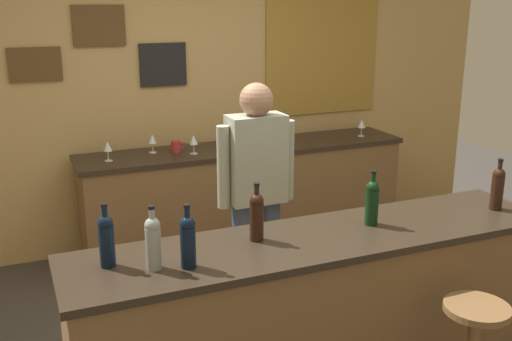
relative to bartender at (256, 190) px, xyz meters
name	(u,v)px	position (x,y,z in m)	size (l,w,h in m)	color
back_wall	(189,82)	(0.06, 1.63, 0.48)	(6.00, 0.09, 2.80)	tan
bar_counter	(318,315)	(0.03, -0.80, -0.47)	(2.66, 0.60, 0.92)	brown
side_counter	(246,196)	(0.43, 1.25, -0.48)	(2.83, 0.56, 0.90)	brown
bartender	(256,190)	(0.00, 0.00, 0.00)	(0.52, 0.21, 1.62)	#384766
wine_bottle_a	(106,239)	(-1.06, -0.74, 0.12)	(0.07, 0.07, 0.31)	black
wine_bottle_b	(153,241)	(-0.87, -0.85, 0.12)	(0.07, 0.07, 0.31)	#999E99
wine_bottle_c	(188,240)	(-0.72, -0.90, 0.12)	(0.07, 0.07, 0.31)	black
wine_bottle_d	(257,215)	(-0.30, -0.72, 0.12)	(0.07, 0.07, 0.31)	black
wine_bottle_e	(372,201)	(0.36, -0.76, 0.12)	(0.07, 0.07, 0.31)	black
wine_bottle_f	(498,187)	(1.17, -0.84, 0.12)	(0.07, 0.07, 0.31)	black
wine_glass_a	(108,147)	(-0.73, 1.21, 0.07)	(0.07, 0.07, 0.16)	silver
wine_glass_b	(152,139)	(-0.35, 1.34, 0.07)	(0.07, 0.07, 0.16)	silver
wine_glass_c	(194,141)	(-0.05, 1.17, 0.07)	(0.07, 0.07, 0.16)	silver
wine_glass_d	(362,124)	(1.54, 1.19, 0.07)	(0.07, 0.07, 0.16)	silver
coffee_mug	(176,146)	(-0.17, 1.29, 0.01)	(0.12, 0.08, 0.09)	#B2332D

